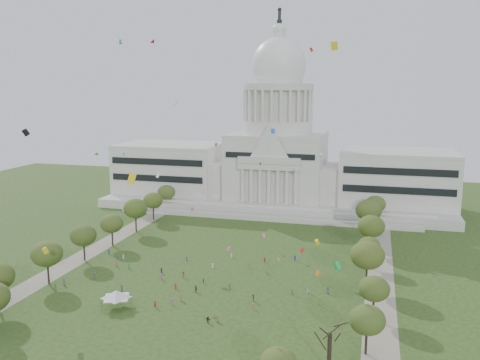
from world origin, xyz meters
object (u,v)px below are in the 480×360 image
Objects in this scene: big_bare_tree at (330,330)px; event_tent at (116,294)px; person_0 at (328,290)px; capitol at (277,159)px.

event_tent is (-55.46, 15.89, -5.09)m from big_bare_tree.
big_bare_tree is 1.18× the size of event_tent.
big_bare_tree is 39.64m from person_0.
event_tent is at bearing 164.01° from big_bare_tree.
person_0 is at bearing 95.68° from big_bare_tree.
capitol is 14.79× the size of event_tent.
big_bare_tree is 6.69× the size of person_0.
event_tent is 56.48m from person_0.
big_bare_tree is 57.92m from event_tent.
capitol is at bearing 105.02° from big_bare_tree.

